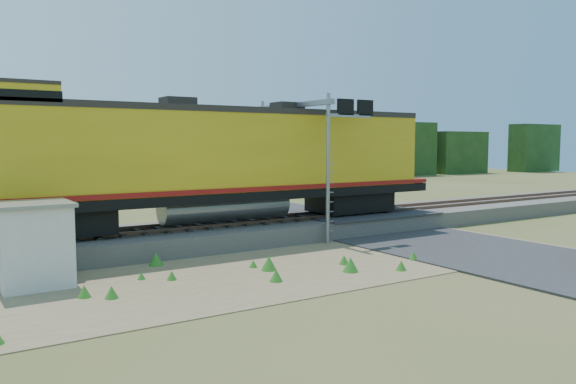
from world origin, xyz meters
TOP-DOWN VIEW (x-y plane):
  - ground at (0.00, 0.00)m, footprint 140.00×140.00m
  - ballast at (0.00, 6.00)m, footprint 70.00×5.00m
  - rails at (0.00, 6.00)m, footprint 70.00×1.54m
  - dirt_shoulder at (-2.00, 0.50)m, footprint 26.00×8.00m
  - road at (7.00, 0.74)m, footprint 7.00×66.00m
  - tree_line_north at (0.00, 38.00)m, footprint 130.00×3.00m
  - weed_clumps at (-3.50, 0.10)m, footprint 15.00×6.20m
  - locomotive at (-0.89, 6.00)m, footprint 21.56×3.29m
  - shed at (-8.97, 2.20)m, footprint 2.23×2.23m
  - signal_gantry at (3.28, 5.35)m, footprint 2.59×6.20m

SIDE VIEW (x-z plane):
  - ground at x=0.00m, z-range 0.00..0.00m
  - weed_clumps at x=-3.50m, z-range -0.28..0.28m
  - dirt_shoulder at x=-2.00m, z-range 0.00..0.03m
  - road at x=7.00m, z-range -0.34..0.52m
  - ballast at x=0.00m, z-range 0.00..0.80m
  - rails at x=0.00m, z-range 0.80..0.96m
  - shed at x=-8.97m, z-range 0.02..2.62m
  - tree_line_north at x=0.00m, z-range -0.18..6.32m
  - locomotive at x=-0.89m, z-range 0.92..6.49m
  - signal_gantry at x=3.28m, z-range 1.67..8.20m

